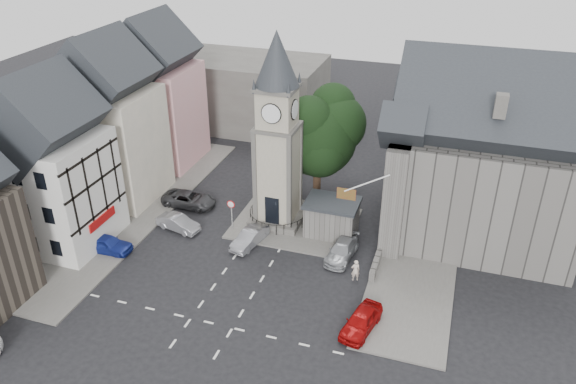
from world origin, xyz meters
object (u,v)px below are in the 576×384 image
(clock_tower, at_px, (277,134))
(stone_shelter, at_px, (332,218))
(car_west_blue, at_px, (107,244))
(pedestrian, at_px, (355,270))
(car_east_red, at_px, (361,321))

(clock_tower, xyz_separation_m, stone_shelter, (4.80, -0.49, -6.57))
(car_west_blue, bearing_deg, pedestrian, -84.97)
(car_west_blue, bearing_deg, clock_tower, -55.48)
(stone_shelter, distance_m, car_east_red, 11.52)
(stone_shelter, relative_size, car_west_blue, 1.05)
(stone_shelter, distance_m, pedestrian, 6.40)
(car_east_red, bearing_deg, car_west_blue, -173.90)
(car_west_blue, relative_size, car_east_red, 1.00)
(clock_tower, xyz_separation_m, car_east_red, (9.47, -10.99, -7.42))
(clock_tower, bearing_deg, car_east_red, -49.26)
(clock_tower, height_order, pedestrian, clock_tower)
(car_west_blue, bearing_deg, car_east_red, -99.20)
(clock_tower, distance_m, car_west_blue, 15.97)
(car_east_red, height_order, pedestrian, pedestrian)
(clock_tower, height_order, stone_shelter, clock_tower)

